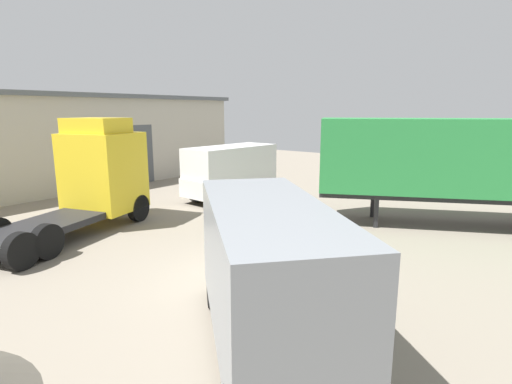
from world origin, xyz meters
name	(u,v)px	position (x,y,z in m)	size (l,w,h in m)	color
ground_plane	(237,276)	(0.00, 0.00, 0.00)	(60.00, 60.00, 0.00)	gray
tractor_unit_yellow	(94,176)	(0.38, 7.57, 1.97)	(7.04, 4.38, 4.19)	yellow
container_trailer_green	(463,159)	(9.00, -3.67, 2.64)	(6.95, 10.58, 4.17)	#28843D
delivery_van_white	(229,171)	(7.33, 6.76, 1.45)	(5.23, 2.19, 2.69)	silver
delivery_van_grey	(266,271)	(-2.15, -2.54, 1.54)	(5.15, 5.44, 2.85)	gray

